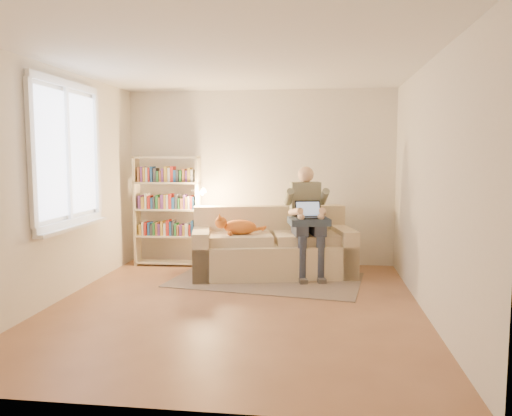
# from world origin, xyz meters

# --- Properties ---
(floor) EXTENTS (4.50, 4.50, 0.00)m
(floor) POSITION_xyz_m (0.00, 0.00, 0.00)
(floor) COLOR brown
(floor) RESTS_ON ground
(ceiling) EXTENTS (4.00, 4.50, 0.02)m
(ceiling) POSITION_xyz_m (0.00, 0.00, 2.60)
(ceiling) COLOR white
(ceiling) RESTS_ON wall_back
(wall_left) EXTENTS (0.02, 4.50, 2.60)m
(wall_left) POSITION_xyz_m (-2.00, 0.00, 1.30)
(wall_left) COLOR silver
(wall_left) RESTS_ON floor
(wall_right) EXTENTS (0.02, 4.50, 2.60)m
(wall_right) POSITION_xyz_m (2.00, 0.00, 1.30)
(wall_right) COLOR silver
(wall_right) RESTS_ON floor
(wall_back) EXTENTS (4.00, 0.02, 2.60)m
(wall_back) POSITION_xyz_m (0.00, 2.25, 1.30)
(wall_back) COLOR silver
(wall_back) RESTS_ON floor
(wall_front) EXTENTS (4.00, 0.02, 2.60)m
(wall_front) POSITION_xyz_m (0.00, -2.25, 1.30)
(wall_front) COLOR silver
(wall_front) RESTS_ON floor
(window) EXTENTS (0.12, 1.52, 1.69)m
(window) POSITION_xyz_m (-1.95, 0.20, 1.38)
(window) COLOR white
(window) RESTS_ON wall_left
(sofa) EXTENTS (2.31, 1.40, 0.91)m
(sofa) POSITION_xyz_m (0.26, 1.53, 0.33)
(sofa) COLOR beige
(sofa) RESTS_ON floor
(person) EXTENTS (0.51, 0.70, 1.48)m
(person) POSITION_xyz_m (0.74, 1.47, 0.84)
(person) COLOR gray
(person) RESTS_ON sofa
(cat) EXTENTS (0.65, 0.33, 0.25)m
(cat) POSITION_xyz_m (-0.22, 1.29, 0.69)
(cat) COLOR orange
(cat) RESTS_ON sofa
(blanket) EXTENTS (0.59, 0.52, 0.09)m
(blanket) POSITION_xyz_m (0.76, 1.33, 0.77)
(blanket) COLOR #283547
(blanket) RESTS_ON person
(laptop) EXTENTS (0.39, 0.36, 0.28)m
(laptop) POSITION_xyz_m (0.76, 1.35, 0.87)
(laptop) COLOR black
(laptop) RESTS_ON blanket
(bookshelf) EXTENTS (1.08, 0.29, 1.63)m
(bookshelf) POSITION_xyz_m (-1.33, 1.90, 0.90)
(bookshelf) COLOR beige
(bookshelf) RESTS_ON floor
(rug) EXTENTS (2.60, 1.77, 0.01)m
(rug) POSITION_xyz_m (0.22, 1.17, 0.01)
(rug) COLOR #826F5F
(rug) RESTS_ON floor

